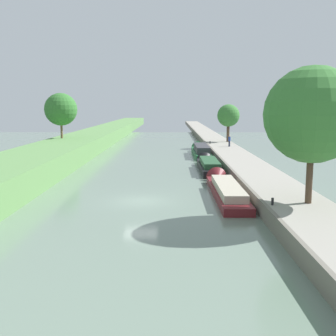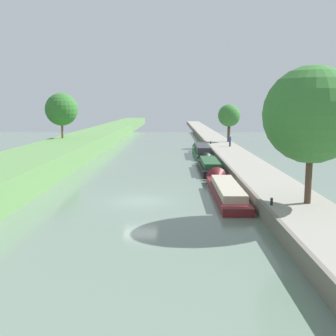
{
  "view_description": "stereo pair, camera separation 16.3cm",
  "coord_description": "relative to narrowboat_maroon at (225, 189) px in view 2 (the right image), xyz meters",
  "views": [
    {
      "loc": [
        2.25,
        -29.94,
        7.07
      ],
      "look_at": [
        1.99,
        9.9,
        1.0
      ],
      "focal_mm": 43.98,
      "sensor_mm": 36.0,
      "label": 1
    },
    {
      "loc": [
        2.41,
        -29.94,
        7.07
      ],
      "look_at": [
        1.99,
        9.9,
        1.0
      ],
      "focal_mm": 43.98,
      "sensor_mm": 36.0,
      "label": 2
    }
  ],
  "objects": [
    {
      "name": "narrowboat_green",
      "position": [
        -0.02,
        26.72,
        0.17
      ],
      "size": [
        2.2,
        13.44,
        2.27
      ],
      "color": "#1E6033",
      "rests_on": "ground_plane"
    },
    {
      "name": "mooring_bollard_far",
      "position": [
        1.84,
        32.42,
        0.81
      ],
      "size": [
        0.16,
        0.16,
        0.45
      ],
      "color": "black",
      "rests_on": "right_towpath"
    },
    {
      "name": "narrowboat_maroon",
      "position": [
        0.0,
        0.0,
        0.0
      ],
      "size": [
        2.06,
        13.4,
        1.96
      ],
      "color": "maroon",
      "rests_on": "ground_plane"
    },
    {
      "name": "tree_rightbank_near",
      "position": [
        4.21,
        -7.31,
        6.05
      ],
      "size": [
        5.91,
        5.91,
        8.44
      ],
      "color": "#4C3828",
      "rests_on": "right_towpath"
    },
    {
      "name": "narrowboat_black",
      "position": [
        -0.18,
        12.86,
        0.07
      ],
      "size": [
        2.07,
        11.32,
        1.97
      ],
      "color": "black",
      "rests_on": "ground_plane"
    },
    {
      "name": "tree_leftbank_downstream",
      "position": [
        -20.3,
        27.49,
        6.05
      ],
      "size": [
        4.7,
        4.7,
        6.53
      ],
      "color": "brown",
      "rests_on": "left_grassy_bank"
    },
    {
      "name": "mooring_bollard_near",
      "position": [
        1.84,
        -7.87,
        0.81
      ],
      "size": [
        0.16,
        0.16,
        0.45
      ],
      "color": "black",
      "rests_on": "right_towpath"
    },
    {
      "name": "person_walking",
      "position": [
        4.33,
        28.48,
        1.45
      ],
      "size": [
        0.34,
        0.34,
        1.66
      ],
      "color": "#282D42",
      "rests_on": "right_towpath"
    },
    {
      "name": "tree_rightbank_midnear",
      "position": [
        5.23,
        36.6,
        4.93
      ],
      "size": [
        3.72,
        3.72,
        6.25
      ],
      "color": "#4C3828",
      "rests_on": "right_towpath"
    },
    {
      "name": "right_towpath",
      "position": [
        3.72,
        -2.51,
        0.06
      ],
      "size": [
        4.35,
        260.0,
        1.03
      ],
      "color": "gray",
      "rests_on": "ground_plane"
    },
    {
      "name": "ground_plane",
      "position": [
        -6.65,
        -2.51,
        -0.45
      ],
      "size": [
        160.0,
        160.0,
        0.0
      ],
      "primitive_type": "plane",
      "color": "slate"
    },
    {
      "name": "stone_quay",
      "position": [
        1.42,
        -2.51,
        0.09
      ],
      "size": [
        0.25,
        260.0,
        1.08
      ],
      "color": "#6B665B",
      "rests_on": "ground_plane"
    }
  ]
}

